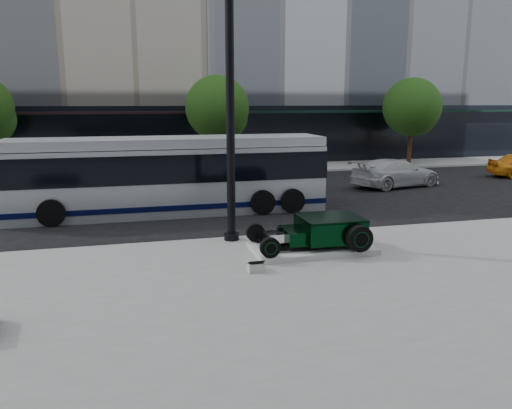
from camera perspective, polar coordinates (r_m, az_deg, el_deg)
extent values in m
plane|color=black|center=(17.86, -0.16, -2.15)|extent=(120.00, 120.00, 0.00)
cube|color=gray|center=(8.70, 17.99, -17.87)|extent=(70.00, 17.00, 0.12)
cube|color=gray|center=(31.39, -6.47, 3.90)|extent=(70.00, 4.00, 0.12)
cube|color=black|center=(33.58, -24.37, 6.78)|extent=(22.00, 0.50, 4.00)
cube|color=black|center=(37.32, 13.32, 7.89)|extent=(24.00, 0.50, 4.00)
cube|color=black|center=(32.92, -24.78, 9.46)|extent=(22.00, 1.60, 0.15)
cube|color=black|center=(36.73, 13.88, 10.31)|extent=(24.00, 1.60, 0.15)
cylinder|color=black|center=(30.41, -4.39, 6.27)|extent=(0.28, 0.28, 2.60)
sphere|color=black|center=(30.27, -4.46, 10.99)|extent=(3.80, 3.80, 3.80)
sphere|color=black|center=(30.69, -3.42, 9.89)|extent=(2.60, 2.60, 2.60)
cylinder|color=black|center=(35.08, 17.16, 6.51)|extent=(0.28, 0.28, 2.60)
sphere|color=black|center=(34.96, 17.41, 10.59)|extent=(3.80, 3.80, 3.80)
sphere|color=black|center=(35.54, 17.93, 9.60)|extent=(2.60, 2.60, 2.60)
cube|color=silver|center=(14.29, 6.36, -4.96)|extent=(3.40, 1.80, 0.15)
cube|color=black|center=(13.84, 7.04, -4.78)|extent=(3.00, 0.08, 0.10)
cube|color=black|center=(14.64, 5.76, -3.82)|extent=(3.00, 0.08, 0.10)
cube|color=black|center=(14.35, 8.47, -2.77)|extent=(1.70, 1.45, 0.62)
cube|color=black|center=(14.27, 8.51, -1.49)|extent=(1.70, 1.45, 0.06)
cube|color=black|center=(14.00, 4.29, -3.55)|extent=(0.55, 1.05, 0.38)
cube|color=silver|center=(13.85, 2.12, -3.90)|extent=(0.55, 0.55, 0.34)
cylinder|color=black|center=(13.82, 2.73, -2.78)|extent=(0.18, 0.18, 0.10)
cylinder|color=black|center=(13.79, 0.72, -4.48)|extent=(0.06, 1.55, 0.06)
cylinder|color=black|center=(13.83, 11.73, -3.83)|extent=(0.72, 0.24, 0.72)
cylinder|color=black|center=(13.72, 11.96, -3.96)|extent=(0.37, 0.02, 0.37)
torus|color=#093516|center=(13.71, 11.98, -3.97)|extent=(0.44, 0.02, 0.44)
cylinder|color=black|center=(15.32, 8.96, -2.21)|extent=(0.72, 0.24, 0.72)
cylinder|color=black|center=(15.43, 8.77, -2.10)|extent=(0.37, 0.02, 0.37)
torus|color=#093516|center=(15.44, 8.75, -2.09)|extent=(0.44, 0.02, 0.44)
cylinder|color=black|center=(13.04, 1.62, -4.94)|extent=(0.54, 0.16, 0.54)
cylinder|color=black|center=(12.96, 1.72, -5.05)|extent=(0.28, 0.02, 0.28)
torus|color=#093516|center=(12.95, 1.74, -5.06)|extent=(0.34, 0.02, 0.34)
cylinder|color=black|center=(14.49, -0.08, -3.23)|extent=(0.54, 0.16, 0.54)
cylinder|color=black|center=(14.57, -0.17, -3.15)|extent=(0.28, 0.02, 0.28)
torus|color=#093516|center=(14.58, -0.18, -3.14)|extent=(0.34, 0.02, 0.34)
cube|color=silver|center=(12.50, -0.03, -7.17)|extent=(0.41, 0.31, 0.22)
cube|color=black|center=(12.46, -0.03, -6.62)|extent=(0.41, 0.29, 0.15)
cylinder|color=black|center=(14.76, -2.97, 11.73)|extent=(0.25, 0.25, 8.33)
cylinder|color=black|center=(15.30, -2.81, -3.66)|extent=(0.46, 0.46, 0.21)
cube|color=silver|center=(19.69, -9.85, 2.77)|extent=(12.00, 2.55, 2.55)
cube|color=#060D3A|center=(19.84, -9.76, 0.33)|extent=(12.05, 2.60, 0.20)
cube|color=black|center=(19.61, -9.91, 4.42)|extent=(12.05, 2.60, 1.05)
cube|color=silver|center=(19.52, -10.00, 7.05)|extent=(12.00, 2.40, 0.35)
cube|color=black|center=(20.99, 6.79, 4.16)|extent=(0.06, 2.30, 1.70)
cylinder|color=black|center=(18.69, -22.36, -0.90)|extent=(0.96, 0.28, 0.96)
cylinder|color=black|center=(21.22, -21.44, 0.58)|extent=(0.96, 0.28, 0.96)
cylinder|color=black|center=(19.14, 0.76, 0.26)|extent=(0.96, 0.28, 0.96)
cylinder|color=black|center=(21.61, -1.04, 1.58)|extent=(0.96, 0.28, 0.96)
cylinder|color=black|center=(19.48, 4.17, 0.44)|extent=(0.96, 0.28, 0.96)
cylinder|color=black|center=(21.92, 2.01, 1.72)|extent=(0.96, 0.28, 0.96)
imported|color=silver|center=(26.40, 15.69, 3.50)|extent=(5.22, 3.07, 1.42)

